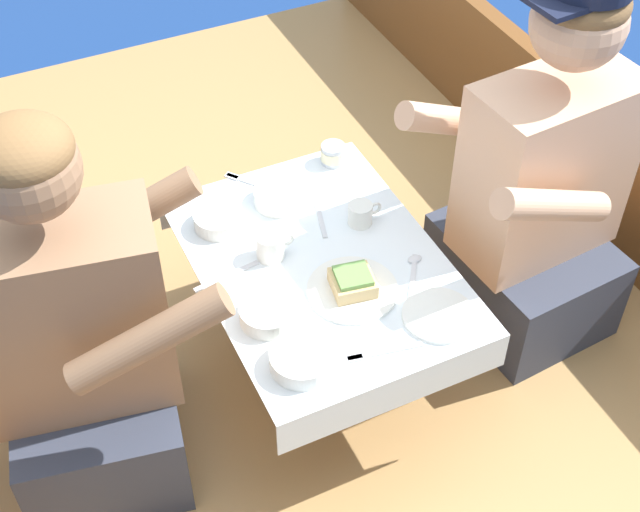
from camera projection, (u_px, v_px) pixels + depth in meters
ground_plane at (312, 418)px, 2.64m from camera, size 60.00×60.00×0.00m
boat_deck at (312, 384)px, 2.53m from camera, size 2.01×3.39×0.33m
gunwale_starboard at (617, 189)px, 2.57m from camera, size 0.06×3.39×0.41m
cockpit_table at (320, 275)px, 2.15m from camera, size 0.56×0.77×0.38m
person_port at (81, 346)px, 1.92m from camera, size 0.57×0.52×0.98m
person_starboard at (539, 193)px, 2.22m from camera, size 0.55×0.47×1.04m
plate_sandwich at (352, 290)px, 2.04m from camera, size 0.21×0.21×0.01m
plate_bread at (439, 315)px, 1.99m from camera, size 0.17×0.17×0.01m
sandwich at (353, 282)px, 2.02m from camera, size 0.11×0.11×0.05m
bowl_port_near at (281, 195)px, 2.26m from camera, size 0.13×0.13×0.04m
bowl_starboard_near at (219, 219)px, 2.19m from camera, size 0.12×0.12×0.04m
bowl_center_far at (268, 313)px, 1.97m from camera, size 0.13×0.13×0.04m
bowl_port_far at (302, 359)px, 1.88m from camera, size 0.14×0.14×0.04m
coffee_cup_port at (271, 245)px, 2.10m from camera, size 0.10×0.07×0.07m
coffee_cup_starboard at (361, 213)px, 2.19m from camera, size 0.09×0.06×0.06m
tin_can at (333, 154)px, 2.37m from camera, size 0.07×0.07×0.05m
utensil_knife_starboard at (320, 215)px, 2.23m from camera, size 0.06×0.17×0.00m
utensil_knife_port at (227, 276)px, 2.08m from camera, size 0.17×0.04×0.00m
utensil_fork_starboard at (249, 182)px, 2.32m from camera, size 0.12×0.15×0.00m
utensil_spoon_center at (413, 272)px, 2.09m from camera, size 0.11×0.15×0.01m
utensil_fork_port at (377, 353)px, 1.91m from camera, size 0.17×0.05×0.00m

